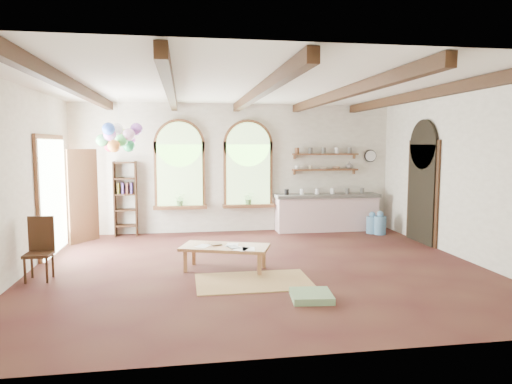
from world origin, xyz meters
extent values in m
plane|color=#4F2C20|center=(0.00, 0.00, 0.00)|extent=(8.00, 8.00, 0.00)
cube|color=brown|center=(-1.40, 3.44, 1.45)|extent=(1.24, 0.08, 1.64)
cylinder|color=brown|center=(-1.40, 3.44, 2.20)|extent=(1.24, 0.08, 1.24)
cube|color=#8EB76E|center=(-1.40, 3.40, 1.45)|extent=(1.10, 0.04, 1.50)
cube|color=brown|center=(-1.40, 3.35, 0.66)|extent=(1.30, 0.28, 0.08)
cube|color=brown|center=(0.30, 3.44, 1.45)|extent=(1.24, 0.08, 1.64)
cylinder|color=brown|center=(0.30, 3.44, 2.20)|extent=(1.24, 0.08, 1.24)
cube|color=#8EB76E|center=(0.30, 3.40, 1.45)|extent=(1.10, 0.04, 1.50)
cube|color=brown|center=(0.30, 3.35, 0.66)|extent=(1.30, 0.28, 0.08)
cube|color=brown|center=(-3.95, 1.80, 1.15)|extent=(0.10, 1.90, 2.50)
cube|color=black|center=(3.95, 1.50, 1.10)|extent=(0.10, 1.30, 2.40)
cube|color=silver|center=(2.30, 3.20, 0.43)|extent=(2.60, 0.55, 0.86)
cube|color=#65635F|center=(2.30, 3.20, 0.90)|extent=(2.68, 0.62, 0.08)
cube|color=brown|center=(2.30, 3.38, 1.55)|extent=(1.70, 0.24, 0.04)
cube|color=brown|center=(2.30, 3.38, 1.95)|extent=(1.70, 0.24, 0.04)
cylinder|color=black|center=(3.55, 3.45, 1.90)|extent=(0.32, 0.04, 0.32)
cube|color=#382111|center=(-2.95, 3.32, 0.90)|extent=(0.03, 0.32, 1.80)
cube|color=#382111|center=(-2.45, 3.32, 0.90)|extent=(0.03, 0.32, 1.80)
cube|color=#AF7F50|center=(-0.61, -0.08, 0.40)|extent=(1.65, 1.14, 0.06)
cube|color=#AF7F50|center=(-1.30, -0.11, 0.19)|extent=(0.07, 0.07, 0.38)
cube|color=#AF7F50|center=(-0.07, -0.52, 0.19)|extent=(0.07, 0.07, 0.38)
cube|color=#AF7F50|center=(-1.15, 0.36, 0.19)|extent=(0.07, 0.07, 0.38)
cube|color=#AF7F50|center=(0.08, -0.06, 0.19)|extent=(0.07, 0.07, 0.38)
cube|color=#382111|center=(-3.65, -0.23, 0.43)|extent=(0.41, 0.41, 0.05)
cube|color=#382111|center=(-3.65, -0.05, 0.73)|extent=(0.41, 0.04, 0.60)
cube|color=tan|center=(-0.22, -0.87, 0.01)|extent=(1.84, 1.14, 0.02)
cube|color=#719969|center=(0.47, -1.81, 0.05)|extent=(0.63, 0.63, 0.10)
cylinder|color=#5589B6|center=(3.44, 2.50, 0.22)|extent=(0.30, 0.30, 0.45)
sphere|color=#5589B6|center=(3.44, 2.50, 0.50)|extent=(0.16, 0.16, 0.16)
cylinder|color=#5589B6|center=(3.30, 2.65, 0.21)|extent=(0.28, 0.28, 0.42)
sphere|color=#5589B6|center=(3.30, 2.65, 0.47)|extent=(0.15, 0.15, 0.15)
cylinder|color=silver|center=(-2.66, 2.30, 2.78)|extent=(0.01, 0.01, 0.85)
sphere|color=#229650|center=(-2.48, 2.37, 2.17)|extent=(0.26, 0.26, 0.26)
sphere|color=#F754FF|center=(-2.48, 2.52, 2.29)|extent=(0.26, 0.26, 0.26)
sphere|color=#B7FF35|center=(-2.60, 2.67, 2.41)|extent=(0.26, 0.26, 0.26)
sphere|color=white|center=(-2.73, 2.49, 2.53)|extent=(0.26, 0.26, 0.26)
sphere|color=#CE2041|center=(-2.88, 2.48, 2.17)|extent=(0.26, 0.26, 0.26)
sphere|color=#51BD68|center=(-3.03, 2.36, 2.29)|extent=(0.26, 0.26, 0.26)
sphere|color=#BB5AC0|center=(-2.85, 2.23, 2.41)|extent=(0.26, 0.26, 0.26)
sphere|color=blue|center=(-2.85, 2.08, 2.53)|extent=(0.26, 0.26, 0.26)
sphere|color=orange|center=(-2.73, 1.93, 2.17)|extent=(0.26, 0.26, 0.26)
sphere|color=#55F26F|center=(-2.60, 2.11, 2.29)|extent=(0.26, 0.26, 0.26)
sphere|color=#DBA1CC|center=(-2.44, 2.12, 2.41)|extent=(0.26, 0.26, 0.26)
sphere|color=purple|center=(-2.29, 2.24, 2.53)|extent=(0.26, 0.26, 0.26)
imported|color=olive|center=(-0.86, 0.01, 0.44)|extent=(0.26, 0.31, 0.02)
cube|color=black|center=(-0.48, -0.22, 0.44)|extent=(0.24, 0.30, 0.01)
imported|color=#598C4C|center=(-1.40, 3.32, 0.85)|extent=(0.27, 0.23, 0.30)
imported|color=#598C4C|center=(0.30, 3.32, 0.85)|extent=(0.27, 0.23, 0.30)
imported|color=white|center=(1.55, 3.38, 1.62)|extent=(0.12, 0.10, 0.10)
imported|color=beige|center=(1.90, 3.38, 1.62)|extent=(0.10, 0.10, 0.09)
imported|color=beige|center=(2.25, 3.38, 1.60)|extent=(0.22, 0.22, 0.05)
imported|color=#8C664C|center=(2.60, 3.38, 1.60)|extent=(0.20, 0.20, 0.06)
imported|color=slate|center=(2.95, 3.38, 1.67)|extent=(0.18, 0.18, 0.19)
camera|label=1|loc=(-1.30, -7.93, 2.21)|focal=32.00mm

